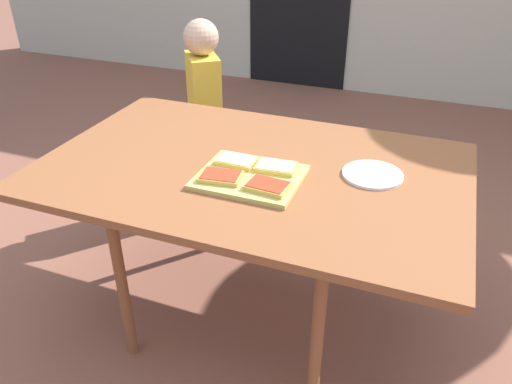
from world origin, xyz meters
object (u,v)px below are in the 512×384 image
cutting_board (250,177)px  pizza_slice_far_left (237,161)px  pizza_slice_far_right (276,167)px  pizza_slice_near_left (221,176)px  plate_white_right (373,174)px  child_left (205,105)px  dining_table (252,177)px  pizza_slice_near_right (268,186)px

cutting_board → pizza_slice_far_left: 0.10m
pizza_slice_far_right → pizza_slice_near_left: 0.19m
cutting_board → plate_white_right: cutting_board is taller
child_left → pizza_slice_far_left: bearing=-56.6°
dining_table → pizza_slice_far_left: bearing=-144.8°
cutting_board → plate_white_right: bearing=24.7°
pizza_slice_far_right → pizza_slice_far_left: same height
dining_table → pizza_slice_far_left: 0.09m
child_left → pizza_slice_near_left: bearing=-60.5°
cutting_board → child_left: child_left is taller
cutting_board → pizza_slice_near_left: 0.10m
pizza_slice_near_right → child_left: child_left is taller
child_left → cutting_board: bearing=-55.1°
dining_table → pizza_slice_near_left: (-0.05, -0.15, 0.07)m
pizza_slice_near_right → child_left: 1.13m
dining_table → child_left: child_left is taller
plate_white_right → pizza_slice_far_right: bearing=-161.8°
plate_white_right → child_left: bearing=145.2°
pizza_slice_near_right → plate_white_right: 0.37m
pizza_slice_near_left → plate_white_right: size_ratio=0.72×
pizza_slice_far_right → pizza_slice_near_right: bearing=-81.9°
dining_table → pizza_slice_far_right: (0.10, -0.03, 0.07)m
pizza_slice_near_right → pizza_slice_far_right: bearing=98.1°
pizza_slice_near_left → pizza_slice_near_right: 0.16m
pizza_slice_far_right → pizza_slice_near_right: (0.02, -0.13, 0.00)m
pizza_slice_far_left → child_left: 0.94m
dining_table → pizza_slice_far_left: pizza_slice_far_left is taller
child_left → plate_white_right: bearing=-34.8°
cutting_board → pizza_slice_far_left: (-0.07, 0.07, 0.02)m
cutting_board → pizza_slice_far_left: pizza_slice_far_left is taller
dining_table → child_left: size_ratio=1.45×
pizza_slice_near_left → plate_white_right: 0.51m
pizza_slice_near_left → pizza_slice_far_left: same height
pizza_slice_near_right → dining_table: bearing=126.3°
dining_table → pizza_slice_near_right: (0.12, -0.16, 0.07)m
dining_table → plate_white_right: (0.41, 0.08, 0.05)m
pizza_slice_far_left → pizza_slice_near_right: size_ratio=0.97×
cutting_board → pizza_slice_far_right: size_ratio=2.38×
child_left → dining_table: bearing=-53.3°
pizza_slice_far_right → pizza_slice_near_left: bearing=-138.5°
pizza_slice_far_right → pizza_slice_near_right: same height
pizza_slice_far_right → pizza_slice_near_right: size_ratio=1.00×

